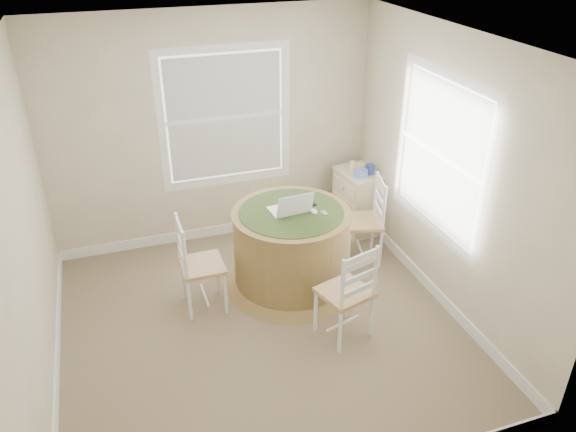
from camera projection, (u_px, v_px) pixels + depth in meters
name	position (u px, v px, depth m)	size (l,w,h in m)	color
room	(271.00, 192.00, 4.81)	(3.64, 3.64, 2.64)	#75604A
round_table	(291.00, 246.00, 5.64)	(1.36, 1.36, 0.85)	olive
chair_left	(202.00, 265.00, 5.31)	(0.42, 0.40, 0.95)	white
chair_near	(345.00, 292.00, 4.94)	(0.42, 0.40, 0.95)	white
chair_right	(362.00, 221.00, 6.05)	(0.42, 0.40, 0.95)	white
laptop	(290.00, 208.00, 5.45)	(0.40, 0.35, 0.26)	white
mouse	(314.00, 211.00, 5.45)	(0.07, 0.11, 0.04)	white
phone	(324.00, 213.00, 5.44)	(0.04, 0.09, 0.02)	#B7BABF
keys	(313.00, 205.00, 5.57)	(0.06, 0.05, 0.03)	black
corner_chest	(358.00, 201.00, 6.67)	(0.50, 0.63, 0.76)	beige
tissue_box	(361.00, 173.00, 6.35)	(0.12, 0.12, 0.10)	#5F80DB
box_yellow	(359.00, 167.00, 6.53)	(0.15, 0.10, 0.06)	#E2D74F
box_blue	(370.00, 169.00, 6.41)	(0.08, 0.08, 0.12)	#353F9F
cup_cream	(353.00, 165.00, 6.55)	(0.07, 0.07, 0.09)	beige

